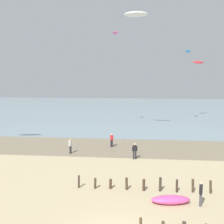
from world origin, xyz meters
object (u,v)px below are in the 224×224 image
Objects in this scene: kite_aloft_2 at (136,14)px; kite_aloft_3 at (188,51)px; person_left_flank at (70,146)px; person_far_down_beach at (112,140)px; person_by_waterline at (135,151)px; person_right_flank at (201,193)px; grounded_kite at (171,200)px; kite_aloft_4 at (198,62)px; kite_aloft_5 at (115,33)px.

kite_aloft_3 is (9.45, 9.57, -4.38)m from kite_aloft_2.
person_left_flank is 5.47m from person_far_down_beach.
person_by_waterline and person_left_flank have the same top height.
person_right_flank is 0.80× the size of kite_aloft_3.
person_right_flank reaches higher than grounded_kite.
kite_aloft_4 is (15.57, 23.45, 10.81)m from person_far_down_beach.
kite_aloft_5 is (-3.52, 17.06, 15.07)m from person_by_waterline.
person_by_waterline is at bearing -10.47° from person_left_flank.
kite_aloft_5 is (-12.87, -4.76, 2.64)m from kite_aloft_3.
person_right_flank is 0.87× the size of kite_aloft_5.
kite_aloft_5 reaches higher than person_left_flank.
grounded_kite is 28.01m from kite_aloft_2.
kite_aloft_4 is at bearing 67.78° from grounded_kite.
grounded_kite is 0.96× the size of kite_aloft_4.
person_far_down_beach is at bearing 117.56° from person_right_flank.
person_by_waterline reaches higher than grounded_kite.
grounded_kite is (5.43, -14.05, -0.65)m from person_far_down_beach.
kite_aloft_2 reaches higher than person_right_flank.
person_by_waterline is at bearing -57.47° from person_far_down_beach.
kite_aloft_2 reaches higher than kite_aloft_4.
kite_aloft_3 is at bearing 87.94° from kite_aloft_5.
kite_aloft_3 is at bearing -133.66° from kite_aloft_2.
kite_aloft_4 is at bearing 77.73° from person_right_flank.
kite_aloft_3 is (4.86, 31.43, 12.43)m from person_right_flank.
person_left_flank is 29.19m from kite_aloft_3.
kite_aloft_3 is (12.25, 17.26, 12.43)m from person_far_down_beach.
person_by_waterline is 0.87× the size of kite_aloft_5.
person_far_down_beach is 0.87× the size of kite_aloft_5.
kite_aloft_3 is at bearing 70.63° from grounded_kite.
kite_aloft_4 is 1.43× the size of kite_aloft_5.
person_by_waterline and person_far_down_beach have the same top height.
kite_aloft_2 is at bearing 90.49° from person_by_waterline.
kite_aloft_5 is at bearing -53.60° from kite_aloft_2.
person_by_waterline is at bearing 91.49° from kite_aloft_2.
kite_aloft_5 is at bearing -74.78° from kite_aloft_3.
grounded_kite is 40.50m from kite_aloft_4.
person_left_flank and person_far_down_beach have the same top height.
person_far_down_beach is at bearing 71.01° from kite_aloft_2.
kite_aloft_2 is at bearing 89.81° from grounded_kite.
kite_aloft_2 reaches higher than grounded_kite.
kite_aloft_4 reaches higher than person_by_waterline.
person_right_flank is 0.63× the size of grounded_kite.
kite_aloft_2 is (-0.11, 12.26, 16.81)m from person_by_waterline.
kite_aloft_2 is 1.61× the size of kite_aloft_3.
kite_aloft_3 is 13.97m from kite_aloft_5.
person_by_waterline is at bearing 97.80° from grounded_kite.
kite_aloft_5 is (3.82, 15.71, 15.07)m from person_left_flank.
person_far_down_beach is at bearing 104.05° from grounded_kite.
person_right_flank is 39.99m from kite_aloft_4.
kite_aloft_3 reaches higher than person_by_waterline.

